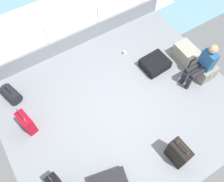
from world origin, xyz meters
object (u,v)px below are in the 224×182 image
object	(u,v)px
duffel_bag	(11,94)
paper_cup	(125,53)
cargo_crate_0	(186,54)
passenger_seated	(203,64)
cargo_crate_1	(203,70)
suitcase_2	(178,153)
suitcase_1	(27,122)
suitcase_0	(155,64)

from	to	relation	value
duffel_bag	paper_cup	xyz separation A→B (m)	(0.29, 2.93, -0.10)
cargo_crate_0	passenger_seated	size ratio (longest dim) A/B	0.60
cargo_crate_1	duffel_bag	xyz separation A→B (m)	(-1.83, -4.16, -0.05)
duffel_bag	cargo_crate_1	bearing A→B (deg)	66.21
suitcase_2	duffel_bag	xyz separation A→B (m)	(-3.09, -2.30, -0.16)
suitcase_1	paper_cup	size ratio (longest dim) A/B	7.02
cargo_crate_0	passenger_seated	bearing A→B (deg)	-15.57
suitcase_0	suitcase_1	distance (m)	3.29
cargo_crate_0	cargo_crate_1	world-z (taller)	cargo_crate_0
paper_cup	suitcase_2	bearing A→B (deg)	-12.58
passenger_seated	duffel_bag	size ratio (longest dim) A/B	2.02
suitcase_2	duffel_bag	size ratio (longest dim) A/B	1.42
suitcase_1	cargo_crate_1	bearing A→B (deg)	77.33
duffel_bag	suitcase_1	bearing A→B (deg)	3.10
cargo_crate_1	suitcase_2	distance (m)	2.25
cargo_crate_1	suitcase_0	xyz separation A→B (m)	(-0.81, -0.83, -0.08)
suitcase_1	suitcase_2	size ratio (longest dim) A/B	0.92
cargo_crate_1	passenger_seated	xyz separation A→B (m)	(0.00, -0.18, 0.38)
suitcase_0	suitcase_2	xyz separation A→B (m)	(2.07, -1.03, 0.19)
suitcase_1	duffel_bag	bearing A→B (deg)	-176.90
suitcase_0	suitcase_2	bearing A→B (deg)	-26.59
cargo_crate_0	suitcase_0	world-z (taller)	cargo_crate_0
cargo_crate_0	duffel_bag	distance (m)	4.33
suitcase_1	paper_cup	xyz separation A→B (m)	(-0.62, 2.88, -0.21)
cargo_crate_1	duffel_bag	bearing A→B (deg)	-113.79
suitcase_1	passenger_seated	bearing A→B (deg)	76.76
cargo_crate_1	suitcase_1	world-z (taller)	suitcase_1
passenger_seated	suitcase_1	bearing A→B (deg)	-103.24
suitcase_1	paper_cup	bearing A→B (deg)	102.23
suitcase_2	paper_cup	world-z (taller)	suitcase_2
passenger_seated	suitcase_0	size ratio (longest dim) A/B	1.66
cargo_crate_0	paper_cup	bearing A→B (deg)	-127.75
suitcase_1	duffel_bag	distance (m)	0.92
duffel_bag	cargo_crate_0	bearing A→B (deg)	73.47
cargo_crate_0	suitcase_1	bearing A→B (deg)	-94.47
cargo_crate_0	paper_cup	xyz separation A→B (m)	(-0.94, -1.22, -0.15)
paper_cup	passenger_seated	bearing A→B (deg)	34.18
passenger_seated	cargo_crate_0	bearing A→B (deg)	164.43
duffel_bag	paper_cup	size ratio (longest dim) A/B	5.39
suitcase_0	paper_cup	size ratio (longest dim) A/B	6.55
passenger_seated	paper_cup	bearing A→B (deg)	-145.82
cargo_crate_0	suitcase_2	size ratio (longest dim) A/B	0.85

